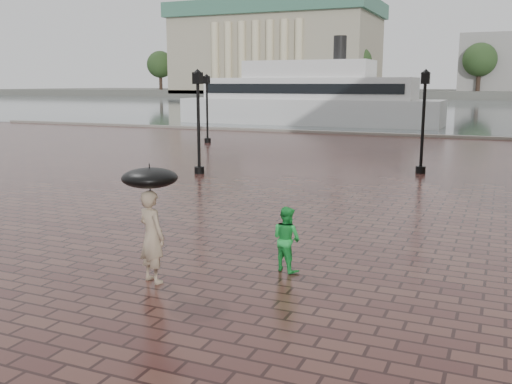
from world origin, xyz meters
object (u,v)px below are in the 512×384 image
Objects in this scene: child_pedestrian at (287,239)px; ferry_near at (308,98)px; adult_pedestrian at (152,236)px; street_lamps at (266,115)px.

ferry_near reaches higher than child_pedestrian.
child_pedestrian is (2.22, 1.73, -0.24)m from adult_pedestrian.
ferry_near reaches higher than street_lamps.
child_pedestrian is at bearing -119.98° from adult_pedestrian.
ferry_near is at bearing -53.61° from adult_pedestrian.
child_pedestrian is at bearing -66.22° from street_lamps.
ferry_near is at bearing -48.14° from child_pedestrian.
adult_pedestrian is 1.35× the size of child_pedestrian.
adult_pedestrian is 2.82m from child_pedestrian.
ferry_near is (-13.49, 42.47, 1.79)m from child_pedestrian.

